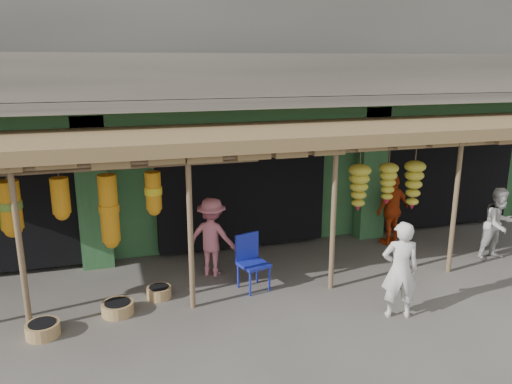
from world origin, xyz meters
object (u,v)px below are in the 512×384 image
object	(u,v)px
person_vendor	(392,209)
blue_chair	(251,258)
person_right	(498,224)
person_front	(400,270)
person_shopper	(212,237)

from	to	relation	value
person_vendor	blue_chair	bearing A→B (deg)	1.51
blue_chair	person_right	xyz separation A→B (m)	(5.21, -0.17, 0.20)
person_front	person_vendor	bearing A→B (deg)	-102.54
person_right	person_vendor	bearing A→B (deg)	132.75
person_front	blue_chair	bearing A→B (deg)	-23.72
person_front	person_shopper	xyz separation A→B (m)	(-2.49, 2.44, -0.04)
person_right	person_vendor	xyz separation A→B (m)	(-1.59, 1.41, 0.04)
person_right	person_vendor	world-z (taller)	person_vendor
blue_chair	person_vendor	distance (m)	3.84
person_shopper	person_vendor	bearing A→B (deg)	-139.46
person_right	person_shopper	world-z (taller)	person_shopper
person_vendor	person_shopper	distance (m)	4.19
blue_chair	person_front	bearing A→B (deg)	-56.84
blue_chair	person_right	distance (m)	5.21
person_front	person_vendor	world-z (taller)	person_front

